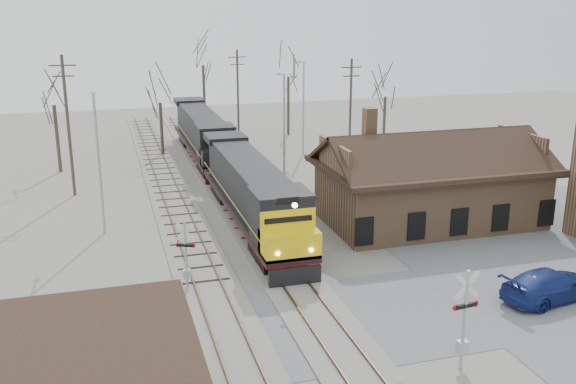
# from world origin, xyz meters

# --- Properties ---
(ground) EXTENTS (140.00, 140.00, 0.00)m
(ground) POSITION_xyz_m (0.00, 0.00, 0.00)
(ground) COLOR gray
(ground) RESTS_ON ground
(road) EXTENTS (60.00, 9.00, 0.03)m
(road) POSITION_xyz_m (0.00, 0.00, 0.01)
(road) COLOR slate
(road) RESTS_ON ground
(track_main) EXTENTS (3.40, 90.00, 0.24)m
(track_main) POSITION_xyz_m (0.00, 15.00, 0.07)
(track_main) COLOR gray
(track_main) RESTS_ON ground
(track_siding) EXTENTS (3.40, 90.00, 0.24)m
(track_siding) POSITION_xyz_m (-4.50, 15.00, 0.07)
(track_siding) COLOR gray
(track_siding) RESTS_ON ground
(depot) EXTENTS (15.20, 9.31, 7.90)m
(depot) POSITION_xyz_m (11.99, 12.00, 2.41)
(depot) COLOR #8F694A
(depot) RESTS_ON ground
(locomotive_lead) EXTENTS (3.11, 20.85, 4.63)m
(locomotive_lead) POSITION_xyz_m (0.00, 14.05, 2.43)
(locomotive_lead) COLOR black
(locomotive_lead) RESTS_ON ground
(locomotive_trailing) EXTENTS (3.11, 20.85, 4.38)m
(locomotive_trailing) POSITION_xyz_m (0.00, 35.17, 2.43)
(locomotive_trailing) COLOR black
(locomotive_trailing) RESTS_ON ground
(crossbuck_near) EXTENTS (1.25, 0.33, 4.38)m
(crossbuck_near) POSITION_xyz_m (4.28, -5.35, 2.03)
(crossbuck_near) COLOR #A5A8AD
(crossbuck_near) RESTS_ON ground
(crossbuck_far) EXTENTS (1.02, 0.53, 3.80)m
(crossbuck_far) POSITION_xyz_m (-5.58, 5.61, 1.80)
(crossbuck_far) COLOR #A5A8AD
(crossbuck_far) RESTS_ON ground
(parked_car) EXTENTS (5.87, 3.19, 1.61)m
(parked_car) POSITION_xyz_m (12.05, -0.90, 0.81)
(parked_car) COLOR navy
(parked_car) RESTS_ON ground
(streetlight_a) EXTENTS (0.25, 2.04, 9.26)m
(streetlight_a) POSITION_xyz_m (-9.68, 15.93, 5.17)
(streetlight_a) COLOR #A5A8AD
(streetlight_a) RESTS_ON ground
(streetlight_b) EXTENTS (0.25, 2.04, 9.43)m
(streetlight_b) POSITION_xyz_m (4.50, 22.34, 5.25)
(streetlight_b) COLOR #A5A8AD
(streetlight_b) RESTS_ON ground
(streetlight_c) EXTENTS (0.25, 2.04, 9.23)m
(streetlight_c) POSITION_xyz_m (10.02, 34.73, 5.15)
(streetlight_c) COLOR #A5A8AD
(streetlight_c) RESTS_ON ground
(utility_pole_a) EXTENTS (2.00, 0.24, 10.96)m
(utility_pole_a) POSITION_xyz_m (-11.83, 25.63, 5.71)
(utility_pole_a) COLOR #382D23
(utility_pole_a) RESTS_ON ground
(utility_pole_b) EXTENTS (2.00, 0.24, 9.74)m
(utility_pole_b) POSITION_xyz_m (5.69, 45.60, 5.10)
(utility_pole_b) COLOR #382D23
(utility_pole_b) RESTS_ON ground
(utility_pole_c) EXTENTS (2.00, 0.24, 9.78)m
(utility_pole_c) POSITION_xyz_m (13.27, 30.20, 5.11)
(utility_pole_c) COLOR #382D23
(utility_pole_c) RESTS_ON ground
(tree_a) EXTENTS (4.04, 4.04, 9.89)m
(tree_a) POSITION_xyz_m (-13.28, 33.83, 7.04)
(tree_a) COLOR #382D23
(tree_a) RESTS_ON ground
(tree_b) EXTENTS (3.50, 3.50, 8.59)m
(tree_b) POSITION_xyz_m (-3.69, 38.24, 6.10)
(tree_b) COLOR #382D23
(tree_b) RESTS_ON ground
(tree_c) EXTENTS (5.20, 5.20, 12.73)m
(tree_c) POSITION_xyz_m (2.44, 49.51, 9.07)
(tree_c) COLOR #382D23
(tree_c) RESTS_ON ground
(tree_d) EXTENTS (4.48, 4.48, 10.97)m
(tree_d) POSITION_xyz_m (11.36, 44.59, 7.81)
(tree_d) COLOR #382D23
(tree_d) RESTS_ON ground
(tree_e) EXTENTS (3.57, 3.57, 8.75)m
(tree_e) POSITION_xyz_m (19.12, 35.21, 6.22)
(tree_e) COLOR #382D23
(tree_e) RESTS_ON ground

